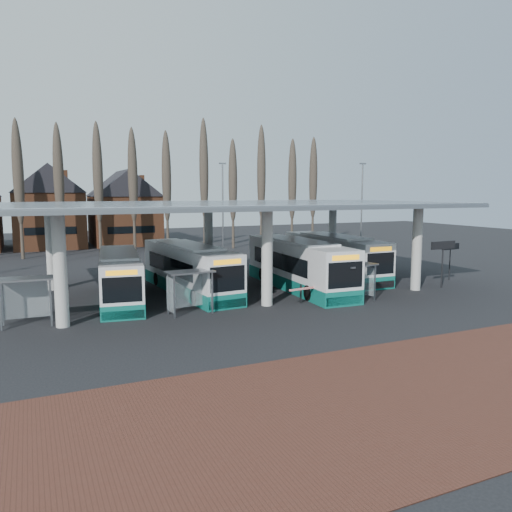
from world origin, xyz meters
name	(u,v)px	position (x,y,z in m)	size (l,w,h in m)	color
ground	(285,314)	(0.00, 0.00, 0.00)	(140.00, 140.00, 0.00)	black
brick_strip	(439,387)	(0.00, -12.00, 0.01)	(70.00, 10.00, 0.03)	#4E291F
station_canopy	(234,212)	(0.00, 8.00, 5.68)	(32.00, 16.00, 6.34)	#B6B6B2
poplar_row	(153,177)	(0.00, 33.00, 8.78)	(45.10, 1.10, 14.50)	#473D33
townhouse_row	(6,201)	(-15.75, 44.00, 5.94)	(36.80, 10.30, 12.25)	brown
lamp_post_b	(223,208)	(6.00, 26.00, 5.34)	(0.80, 0.16, 10.17)	slate
lamp_post_c	(362,208)	(20.00, 20.00, 5.34)	(0.80, 0.16, 10.17)	slate
bus_0	(120,277)	(-8.09, 8.06, 1.49)	(3.99, 11.63, 3.17)	silver
bus_1	(189,269)	(-3.20, 8.61, 1.62)	(3.66, 12.53, 3.43)	silver
bus_2	(298,265)	(4.55, 6.68, 1.70)	(3.43, 13.12, 3.61)	silver
bus_3	(333,257)	(9.76, 9.88, 1.65)	(3.01, 12.67, 3.50)	silver
shelter_0	(26,291)	(-13.70, 3.59, 1.89)	(2.86, 1.53, 2.59)	gray
shelter_1	(189,282)	(-5.04, 2.54, 1.85)	(2.85, 1.60, 2.54)	gray
shelter_2	(356,274)	(5.68, 1.08, 1.80)	(2.91, 1.94, 2.47)	gray
info_sign_0	(443,249)	(14.34, 2.34, 2.92)	(2.34, 0.24, 3.48)	black
info_sign_1	(450,249)	(17.44, 4.62, 2.47)	(1.98, 0.32, 2.95)	black
barrier	(304,290)	(2.24, 1.73, 0.95)	(2.45, 0.82, 1.23)	black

